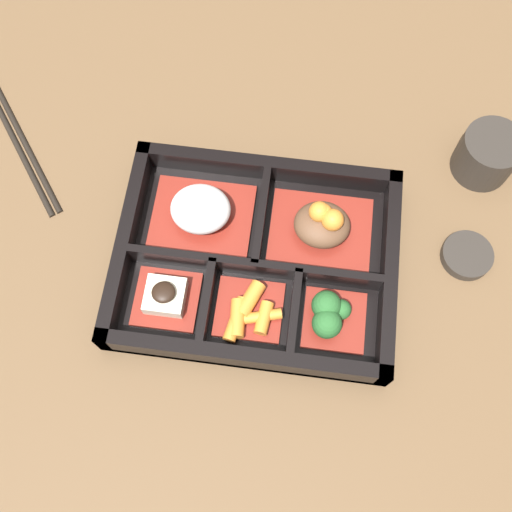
# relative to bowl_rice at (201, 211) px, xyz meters

# --- Properties ---
(ground_plane) EXTENTS (3.00, 3.00, 0.00)m
(ground_plane) POSITION_rel_bowl_rice_xyz_m (0.06, -0.04, -0.03)
(ground_plane) COLOR brown
(bento_base) EXTENTS (0.29, 0.22, 0.01)m
(bento_base) POSITION_rel_bowl_rice_xyz_m (0.06, -0.04, -0.02)
(bento_base) COLOR black
(bento_base) RESTS_ON ground_plane
(bento_rim) EXTENTS (0.29, 0.22, 0.04)m
(bento_rim) POSITION_rel_bowl_rice_xyz_m (0.06, -0.05, -0.01)
(bento_rim) COLOR black
(bento_rim) RESTS_ON ground_plane
(bowl_rice) EXTENTS (0.11, 0.09, 0.04)m
(bowl_rice) POSITION_rel_bowl_rice_xyz_m (0.00, 0.00, 0.00)
(bowl_rice) COLOR maroon
(bowl_rice) RESTS_ON bento_base
(bowl_stew) EXTENTS (0.11, 0.09, 0.05)m
(bowl_stew) POSITION_rel_bowl_rice_xyz_m (0.13, 0.00, 0.00)
(bowl_stew) COLOR maroon
(bowl_stew) RESTS_ON bento_base
(bowl_tofu) EXTENTS (0.07, 0.06, 0.03)m
(bowl_tofu) POSITION_rel_bowl_rice_xyz_m (-0.02, -0.10, -0.01)
(bowl_tofu) COLOR maroon
(bowl_tofu) RESTS_ON bento_base
(bowl_carrots) EXTENTS (0.07, 0.07, 0.02)m
(bowl_carrots) POSITION_rel_bowl_rice_xyz_m (0.06, -0.10, -0.01)
(bowl_carrots) COLOR maroon
(bowl_carrots) RESTS_ON bento_base
(bowl_greens) EXTENTS (0.06, 0.06, 0.04)m
(bowl_greens) POSITION_rel_bowl_rice_xyz_m (0.14, -0.10, -0.00)
(bowl_greens) COLOR maroon
(bowl_greens) RESTS_ON bento_base
(tea_cup) EXTENTS (0.07, 0.07, 0.05)m
(tea_cup) POSITION_rel_bowl_rice_xyz_m (0.30, 0.11, 0.00)
(tea_cup) COLOR #2D2823
(tea_cup) RESTS_ON ground_plane
(chopsticks) EXTENTS (0.14, 0.18, 0.01)m
(chopsticks) POSITION_rel_bowl_rice_xyz_m (-0.23, 0.07, -0.02)
(chopsticks) COLOR black
(chopsticks) RESTS_ON ground_plane
(sauce_dish) EXTENTS (0.05, 0.05, 0.01)m
(sauce_dish) POSITION_rel_bowl_rice_xyz_m (0.29, -0.00, -0.02)
(sauce_dish) COLOR #2D2823
(sauce_dish) RESTS_ON ground_plane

